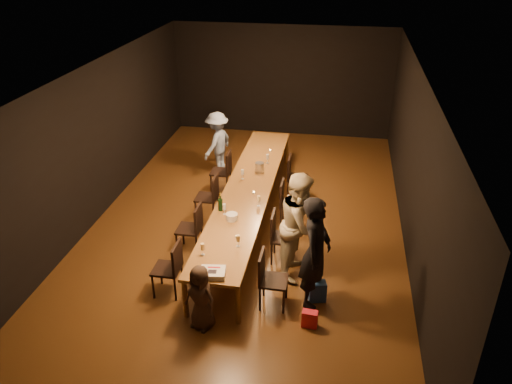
% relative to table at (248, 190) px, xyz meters
% --- Properties ---
extents(ground, '(10.00, 10.00, 0.00)m').
position_rel_table_xyz_m(ground, '(0.00, 0.00, -0.70)').
color(ground, '#3F1F0F').
rests_on(ground, ground).
extents(room_shell, '(6.04, 10.04, 3.02)m').
position_rel_table_xyz_m(room_shell, '(0.00, 0.00, 1.38)').
color(room_shell, black).
rests_on(room_shell, ground).
extents(table, '(0.90, 6.00, 0.75)m').
position_rel_table_xyz_m(table, '(0.00, 0.00, 0.00)').
color(table, brown).
rests_on(table, ground).
extents(chair_right_0, '(0.42, 0.42, 0.93)m').
position_rel_table_xyz_m(chair_right_0, '(0.85, -2.40, -0.24)').
color(chair_right_0, black).
rests_on(chair_right_0, ground).
extents(chair_right_1, '(0.42, 0.42, 0.93)m').
position_rel_table_xyz_m(chair_right_1, '(0.85, -1.20, -0.24)').
color(chair_right_1, black).
rests_on(chair_right_1, ground).
extents(chair_right_2, '(0.42, 0.42, 0.93)m').
position_rel_table_xyz_m(chair_right_2, '(0.85, 0.00, -0.24)').
color(chair_right_2, black).
rests_on(chair_right_2, ground).
extents(chair_right_3, '(0.42, 0.42, 0.93)m').
position_rel_table_xyz_m(chair_right_3, '(0.85, 1.20, -0.24)').
color(chair_right_3, black).
rests_on(chair_right_3, ground).
extents(chair_left_0, '(0.42, 0.42, 0.93)m').
position_rel_table_xyz_m(chair_left_0, '(-0.85, -2.40, -0.24)').
color(chair_left_0, black).
rests_on(chair_left_0, ground).
extents(chair_left_1, '(0.42, 0.42, 0.93)m').
position_rel_table_xyz_m(chair_left_1, '(-0.85, -1.20, -0.24)').
color(chair_left_1, black).
rests_on(chair_left_1, ground).
extents(chair_left_2, '(0.42, 0.42, 0.93)m').
position_rel_table_xyz_m(chair_left_2, '(-0.85, 0.00, -0.24)').
color(chair_left_2, black).
rests_on(chair_left_2, ground).
extents(chair_left_3, '(0.42, 0.42, 0.93)m').
position_rel_table_xyz_m(chair_left_3, '(-0.85, 1.20, -0.24)').
color(chair_left_3, black).
rests_on(chair_left_3, ground).
extents(woman_birthday, '(0.56, 0.74, 1.83)m').
position_rel_table_xyz_m(woman_birthday, '(1.44, -2.20, 0.21)').
color(woman_birthday, black).
rests_on(woman_birthday, ground).
extents(woman_tan, '(0.83, 0.99, 1.84)m').
position_rel_table_xyz_m(woman_tan, '(1.15, -1.48, 0.22)').
color(woman_tan, beige).
rests_on(woman_tan, ground).
extents(man_blue, '(0.83, 1.08, 1.48)m').
position_rel_table_xyz_m(man_blue, '(-1.15, 2.15, 0.04)').
color(man_blue, '#849DCC').
rests_on(man_blue, ground).
extents(child, '(0.60, 0.51, 1.04)m').
position_rel_table_xyz_m(child, '(-0.11, -3.05, -0.18)').
color(child, '#38281F').
rests_on(child, ground).
extents(gift_bag_red, '(0.24, 0.14, 0.27)m').
position_rel_table_xyz_m(gift_bag_red, '(1.44, -2.79, -0.57)').
color(gift_bag_red, red).
rests_on(gift_bag_red, ground).
extents(gift_bag_blue, '(0.30, 0.24, 0.33)m').
position_rel_table_xyz_m(gift_bag_blue, '(1.51, -2.18, -0.54)').
color(gift_bag_blue, '#2651A8').
rests_on(gift_bag_blue, ground).
extents(birthday_cake, '(0.40, 0.33, 0.09)m').
position_rel_table_xyz_m(birthday_cake, '(0.02, -2.80, 0.09)').
color(birthday_cake, white).
rests_on(birthday_cake, table).
extents(plate_stack, '(0.25, 0.25, 0.11)m').
position_rel_table_xyz_m(plate_stack, '(-0.05, -1.23, 0.11)').
color(plate_stack, white).
rests_on(plate_stack, table).
extents(champagne_bottle, '(0.10, 0.10, 0.34)m').
position_rel_table_xyz_m(champagne_bottle, '(-0.32, -0.95, 0.22)').
color(champagne_bottle, black).
rests_on(champagne_bottle, table).
extents(ice_bucket, '(0.22, 0.22, 0.20)m').
position_rel_table_xyz_m(ice_bucket, '(0.10, 0.74, 0.15)').
color(ice_bucket, '#BCBBC0').
rests_on(ice_bucket, table).
extents(wineglass_0, '(0.06, 0.06, 0.21)m').
position_rel_table_xyz_m(wineglass_0, '(-0.26, -2.34, 0.15)').
color(wineglass_0, beige).
rests_on(wineglass_0, table).
extents(wineglass_1, '(0.06, 0.06, 0.21)m').
position_rel_table_xyz_m(wineglass_1, '(0.22, -2.02, 0.15)').
color(wineglass_1, beige).
rests_on(wineglass_1, table).
extents(wineglass_2, '(0.06, 0.06, 0.21)m').
position_rel_table_xyz_m(wineglass_2, '(-0.22, -1.08, 0.15)').
color(wineglass_2, silver).
rests_on(wineglass_2, table).
extents(wineglass_3, '(0.06, 0.06, 0.21)m').
position_rel_table_xyz_m(wineglass_3, '(0.32, -0.68, 0.15)').
color(wineglass_3, beige).
rests_on(wineglass_3, table).
extents(wineglass_4, '(0.06, 0.06, 0.21)m').
position_rel_table_xyz_m(wineglass_4, '(-0.18, 0.35, 0.15)').
color(wineglass_4, silver).
rests_on(wineglass_4, table).
extents(wineglass_5, '(0.06, 0.06, 0.21)m').
position_rel_table_xyz_m(wineglass_5, '(0.19, 1.19, 0.15)').
color(wineglass_5, silver).
rests_on(wineglass_5, table).
extents(tealight_near, '(0.05, 0.05, 0.03)m').
position_rel_table_xyz_m(tealight_near, '(0.15, -1.77, 0.06)').
color(tealight_near, '#B2B7B2').
rests_on(tealight_near, table).
extents(tealight_mid, '(0.05, 0.05, 0.03)m').
position_rel_table_xyz_m(tealight_mid, '(0.15, -0.22, 0.06)').
color(tealight_mid, '#B2B7B2').
rests_on(tealight_mid, table).
extents(tealight_far, '(0.05, 0.05, 0.03)m').
position_rel_table_xyz_m(tealight_far, '(0.15, 1.84, 0.06)').
color(tealight_far, '#B2B7B2').
rests_on(tealight_far, table).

